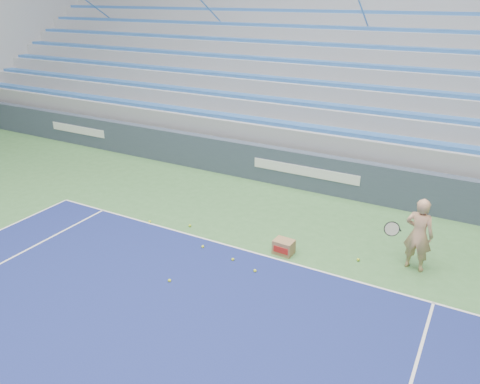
# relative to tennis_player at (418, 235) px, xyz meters

# --- Properties ---
(sponsor_barrier) EXTENTS (30.00, 0.32, 1.10)m
(sponsor_barrier) POSITION_rel_tennis_player_xyz_m (-3.55, 2.93, -0.24)
(sponsor_barrier) COLOR #374253
(sponsor_barrier) RESTS_ON ground
(bleachers) EXTENTS (31.00, 9.15, 7.30)m
(bleachers) POSITION_rel_tennis_player_xyz_m (-3.55, 8.65, 1.56)
(bleachers) COLOR #93959B
(bleachers) RESTS_ON ground
(tennis_player) EXTENTS (0.92, 0.85, 1.58)m
(tennis_player) POSITION_rel_tennis_player_xyz_m (0.00, 0.00, 0.00)
(tennis_player) COLOR tan
(tennis_player) RESTS_ON ground
(ball_box) EXTENTS (0.44, 0.35, 0.32)m
(ball_box) POSITION_rel_tennis_player_xyz_m (-2.61, -0.76, -0.63)
(ball_box) COLOR #946F47
(ball_box) RESTS_ON ground
(tennis_ball_0) EXTENTS (0.07, 0.07, 0.07)m
(tennis_ball_0) POSITION_rel_tennis_player_xyz_m (-4.13, -2.88, -0.76)
(tennis_ball_0) COLOR #C8DF2D
(tennis_ball_0) RESTS_ON ground
(tennis_ball_1) EXTENTS (0.07, 0.07, 0.07)m
(tennis_ball_1) POSITION_rel_tennis_player_xyz_m (-5.14, -0.71, -0.76)
(tennis_ball_1) COLOR #C8DF2D
(tennis_ball_1) RESTS_ON ground
(tennis_ball_2) EXTENTS (0.07, 0.07, 0.07)m
(tennis_ball_2) POSITION_rel_tennis_player_xyz_m (-3.43, -1.58, -0.76)
(tennis_ball_2) COLOR #C8DF2D
(tennis_ball_2) RESTS_ON ground
(tennis_ball_3) EXTENTS (0.07, 0.07, 0.07)m
(tennis_ball_3) POSITION_rel_tennis_player_xyz_m (-2.81, -1.74, -0.76)
(tennis_ball_3) COLOR #C8DF2D
(tennis_ball_3) RESTS_ON ground
(tennis_ball_4) EXTENTS (0.07, 0.07, 0.07)m
(tennis_ball_4) POSITION_rel_tennis_player_xyz_m (-4.29, -1.43, -0.76)
(tennis_ball_4) COLOR #C8DF2D
(tennis_ball_4) RESTS_ON ground
(tennis_ball_5) EXTENTS (0.07, 0.07, 0.07)m
(tennis_ball_5) POSITION_rel_tennis_player_xyz_m (-1.08, -0.28, -0.76)
(tennis_ball_5) COLOR #C8DF2D
(tennis_ball_5) RESTS_ON ground
(tennis_ball_6) EXTENTS (0.07, 0.07, 0.07)m
(tennis_ball_6) POSITION_rel_tennis_player_xyz_m (-6.14, -1.02, -0.76)
(tennis_ball_6) COLOR #C8DF2D
(tennis_ball_6) RESTS_ON ground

